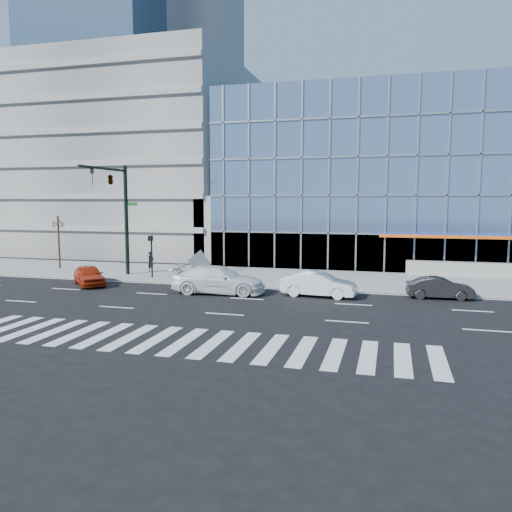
# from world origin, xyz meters

# --- Properties ---
(ground) EXTENTS (160.00, 160.00, 0.00)m
(ground) POSITION_xyz_m (0.00, 0.00, 0.00)
(ground) COLOR black
(ground) RESTS_ON ground
(sidewalk) EXTENTS (120.00, 8.00, 0.15)m
(sidewalk) POSITION_xyz_m (0.00, 8.00, 0.07)
(sidewalk) COLOR gray
(sidewalk) RESTS_ON ground
(theatre_building) EXTENTS (42.00, 26.00, 15.00)m
(theatre_building) POSITION_xyz_m (14.00, 26.00, 7.50)
(theatre_building) COLOR #6785AB
(theatre_building) RESTS_ON ground
(parking_garage) EXTENTS (24.00, 24.00, 20.00)m
(parking_garage) POSITION_xyz_m (-20.00, 26.00, 10.00)
(parking_garage) COLOR gray
(parking_garage) RESTS_ON ground
(ramp_block) EXTENTS (6.00, 8.00, 6.00)m
(ramp_block) POSITION_xyz_m (-6.00, 18.00, 3.00)
(ramp_block) COLOR gray
(ramp_block) RESTS_ON ground
(tower_far_west) EXTENTS (16.00, 16.00, 76.00)m
(tower_far_west) POSITION_xyz_m (-42.00, 58.00, 38.00)
(tower_far_west) COLOR #49657E
(tower_far_west) RESTS_ON ground
(tower_far_mid) EXTENTS (13.00, 13.00, 60.00)m
(tower_far_mid) POSITION_xyz_m (-58.00, 64.00, 30.00)
(tower_far_mid) COLOR #49657E
(tower_far_mid) RESTS_ON ground
(tower_backdrop) EXTENTS (14.00, 14.00, 48.00)m
(tower_backdrop) POSITION_xyz_m (-30.00, 70.00, 24.00)
(tower_backdrop) COLOR gray
(tower_backdrop) RESTS_ON ground
(traffic_signal) EXTENTS (1.14, 5.74, 8.00)m
(traffic_signal) POSITION_xyz_m (-11.00, 4.57, 6.16)
(traffic_signal) COLOR black
(traffic_signal) RESTS_ON sidewalk
(ped_signal_post) EXTENTS (0.30, 0.33, 3.00)m
(ped_signal_post) POSITION_xyz_m (-8.50, 4.94, 2.14)
(ped_signal_post) COLOR black
(ped_signal_post) RESTS_ON sidewalk
(street_tree_near) EXTENTS (1.10, 1.10, 4.23)m
(street_tree_near) POSITION_xyz_m (-18.00, 7.50, 3.78)
(street_tree_near) COLOR #332319
(street_tree_near) RESTS_ON sidewalk
(white_suv) EXTENTS (5.81, 2.65, 1.65)m
(white_suv) POSITION_xyz_m (-2.14, 1.19, 0.82)
(white_suv) COLOR white
(white_suv) RESTS_ON ground
(white_sedan) EXTENTS (4.46, 1.83, 1.44)m
(white_sedan) POSITION_xyz_m (3.86, 1.80, 0.72)
(white_sedan) COLOR white
(white_sedan) RESTS_ON ground
(dark_sedan) EXTENTS (3.78, 1.51, 1.22)m
(dark_sedan) POSITION_xyz_m (10.65, 3.00, 0.61)
(dark_sedan) COLOR black
(dark_sedan) RESTS_ON ground
(red_sedan) EXTENTS (3.85, 3.90, 1.33)m
(red_sedan) POSITION_xyz_m (-11.39, 1.67, 0.67)
(red_sedan) COLOR #B02A0D
(red_sedan) RESTS_ON ground
(pedestrian) EXTENTS (0.50, 0.65, 1.58)m
(pedestrian) POSITION_xyz_m (-9.90, 7.56, 0.94)
(pedestrian) COLOR black
(pedestrian) RESTS_ON sidewalk
(tilted_panel) EXTENTS (1.46, 1.18, 1.82)m
(tilted_panel) POSITION_xyz_m (-5.82, 7.28, 1.06)
(tilted_panel) COLOR gray
(tilted_panel) RESTS_ON sidewalk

